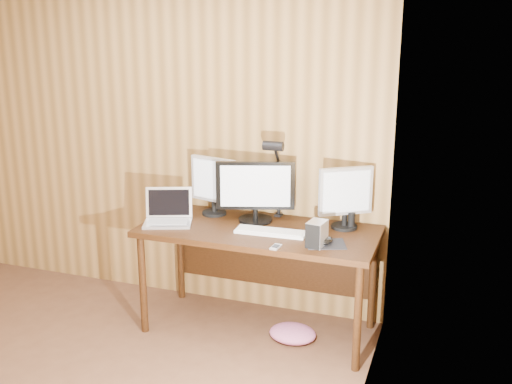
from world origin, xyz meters
The scene contains 13 objects.
desk centered at (0.93, 1.70, 0.63)m, with size 1.60×0.70×0.75m.
monitor_center centered at (0.86, 1.77, 0.97)m, with size 0.53×0.24×0.43m.
monitor_left centered at (0.52, 1.82, 0.98)m, with size 0.37×0.18×0.42m.
monitor_right centered at (1.47, 1.84, 0.98)m, with size 0.33×0.23×0.42m.
laptop centered at (0.29, 1.56, 0.81)m, with size 0.39×0.35×0.23m.
keyboard centered at (1.04, 1.57, 0.76)m, with size 0.47×0.16×0.02m.
mousepad centered at (1.42, 1.49, 0.75)m, with size 0.24×0.20×0.00m, color black.
mouse centered at (1.42, 1.49, 0.77)m, with size 0.08×0.12×0.04m, color black.
hard_drive centered at (1.37, 1.45, 0.83)m, with size 0.12×0.16×0.16m.
phone centered at (1.15, 1.33, 0.76)m, with size 0.06×0.10×0.01m.
speaker centered at (1.52, 1.83, 0.81)m, with size 0.05×0.05×0.11m, color black.
desk_lamp centered at (0.98, 1.86, 1.13)m, with size 0.14×0.20×0.61m.
fabric_pile centered at (1.20, 1.56, 0.05)m, with size 0.32×0.26×0.10m, color #BB5A86, non-canonical shape.
Camera 1 is at (2.18, -1.97, 2.08)m, focal length 42.00 mm.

